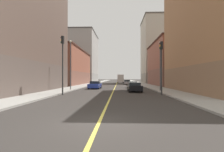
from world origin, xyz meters
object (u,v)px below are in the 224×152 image
building_left_near (224,25)px  street_lamp_left_near (160,61)px  building_left_mid (176,64)px  building_right_midblock (64,67)px  building_right_distant (83,58)px  traffic_light_left_near (161,61)px  street_lamp_right_near (71,60)px  car_silver (127,82)px  car_blue (95,85)px  box_truck (121,79)px  car_black (135,87)px  building_left_far (158,51)px  car_green (133,85)px  traffic_light_right_near (63,57)px  building_right_corner (7,16)px

building_left_near → street_lamp_left_near: building_left_near is taller
building_left_mid → building_right_midblock: 30.40m
building_right_distant → street_lamp_left_near: size_ratio=3.01×
traffic_light_left_near → street_lamp_right_near: size_ratio=0.80×
car_silver → car_blue: 21.89m
traffic_light_left_near → car_silver: traffic_light_left_near is taller
box_truck → car_black: bearing=-87.7°
building_left_mid → building_left_far: (0.00, 20.29, 6.15)m
building_left_near → car_black: 14.59m
car_green → car_blue: (-6.99, -2.84, 0.04)m
building_left_near → car_green: (-11.44, 10.35, -8.39)m
traffic_light_left_near → car_green: (-2.17, 14.37, -3.33)m
car_blue → box_truck: box_truck is taller
building_left_near → building_left_mid: size_ratio=1.00×
traffic_light_left_near → street_lamp_left_near: bearing=78.8°
building_right_midblock → street_lamp_right_near: building_right_midblock is taller
building_left_mid → car_black: building_left_mid is taller
traffic_light_right_near → traffic_light_left_near: bearing=-0.0°
building_left_far → building_right_distant: 32.10m
building_left_near → car_black: (-11.92, 0.92, -8.36)m
street_lamp_right_near → building_left_mid: bearing=39.2°
building_left_near → car_green: size_ratio=4.38×
building_left_mid → car_green: bearing=-137.8°
building_left_far → building_right_distant: bearing=158.9°
building_left_mid → car_blue: 23.17m
car_blue → building_left_mid: bearing=35.6°
building_right_corner → car_black: size_ratio=5.39×
building_right_distant → car_blue: size_ratio=4.72×
building_left_far → car_green: (-11.44, -30.65, -10.95)m
building_left_far → car_silver: 20.46m
car_silver → traffic_light_right_near: bearing=-105.3°
building_left_near → car_silver: 31.86m
car_silver → car_blue: size_ratio=0.91×
building_right_midblock → traffic_light_right_near: building_right_midblock is taller
car_black → car_blue: 9.27m
building_left_far → car_green: bearing=-110.5°
car_black → car_silver: bearing=89.8°
car_silver → building_left_near: bearing=-67.4°
building_right_distant → car_silver: 31.79m
street_lamp_right_near → car_green: street_lamp_right_near is taller
building_left_far → building_right_midblock: bearing=-153.5°
building_left_far → box_truck: bearing=170.3°
building_right_midblock → car_green: 24.65m
building_right_corner → street_lamp_left_near: size_ratio=3.16×
building_left_far → car_green: building_left_far is taller
building_left_far → car_silver: (-11.82, -12.62, -10.93)m
street_lamp_right_near → building_right_corner: bearing=-159.4°
street_lamp_left_near → car_silver: size_ratio=1.71×
building_left_far → street_lamp_right_near: building_left_far is taller
street_lamp_right_near → car_blue: street_lamp_right_near is taller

